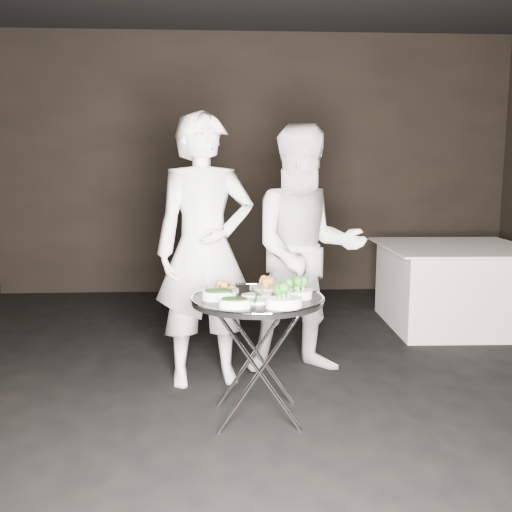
{
  "coord_description": "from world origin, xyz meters",
  "views": [
    {
      "loc": [
        -0.37,
        -3.24,
        1.47
      ],
      "look_at": [
        -0.18,
        0.1,
        0.95
      ],
      "focal_mm": 40.0,
      "sensor_mm": 36.0,
      "label": 1
    }
  ],
  "objects": [
    {
      "name": "asparagus_plate_a",
      "position": [
        -0.18,
        -0.04,
        0.75
      ],
      "size": [
        0.19,
        0.13,
        0.04
      ],
      "rotation": [
        0.0,
        0.0,
        0.2
      ],
      "color": "white",
      "rests_on": "serving_tray"
    },
    {
      "name": "tray_stand",
      "position": [
        -0.18,
        -0.05,
        0.4
      ],
      "size": [
        0.49,
        0.41,
        0.71
      ],
      "rotation": [
        0.0,
        0.0,
        0.01
      ],
      "color": "silver",
      "rests_on": "floor"
    },
    {
      "name": "asparagus_plate_b",
      "position": [
        -0.19,
        -0.2,
        0.75
      ],
      "size": [
        0.18,
        0.12,
        0.04
      ],
      "rotation": [
        0.0,
        0.0,
        -0.12
      ],
      "color": "white",
      "rests_on": "serving_tray"
    },
    {
      "name": "broccoli_bowl_a",
      "position": [
        0.04,
        -0.09,
        0.77
      ],
      "size": [
        0.18,
        0.13,
        0.07
      ],
      "rotation": [
        0.0,
        0.0,
        -0.02
      ],
      "color": "white",
      "rests_on": "serving_tray"
    },
    {
      "name": "serving_tray",
      "position": [
        -0.18,
        -0.05,
        0.72
      ],
      "size": [
        0.77,
        0.77,
        0.04
      ],
      "color": "black",
      "rests_on": "tray_stand"
    },
    {
      "name": "potato_plate_a",
      "position": [
        -0.37,
        0.1,
        0.76
      ],
      "size": [
        0.19,
        0.19,
        0.06
      ],
      "rotation": [
        0.0,
        0.0,
        0.41
      ],
      "color": "beige",
      "rests_on": "serving_tray"
    },
    {
      "name": "greens_bowl",
      "position": [
        0.07,
        0.08,
        0.77
      ],
      "size": [
        0.13,
        0.13,
        0.07
      ],
      "rotation": [
        0.0,
        0.0,
        0.08
      ],
      "color": "white",
      "rests_on": "serving_tray"
    },
    {
      "name": "serving_utensils",
      "position": [
        -0.16,
        0.01,
        0.78
      ],
      "size": [
        0.58,
        0.43,
        0.01
      ],
      "color": "silver",
      "rests_on": "serving_tray"
    },
    {
      "name": "potato_plate_b",
      "position": [
        -0.12,
        0.17,
        0.76
      ],
      "size": [
        0.19,
        0.19,
        0.07
      ],
      "rotation": [
        0.0,
        0.0,
        -0.19
      ],
      "color": "beige",
      "rests_on": "serving_tray"
    },
    {
      "name": "spinach_bowl_a",
      "position": [
        -0.4,
        -0.11,
        0.77
      ],
      "size": [
        0.2,
        0.13,
        0.08
      ],
      "rotation": [
        0.0,
        0.0,
        -0.05
      ],
      "color": "white",
      "rests_on": "serving_tray"
    },
    {
      "name": "dining_table",
      "position": [
        1.77,
        1.84,
        0.38
      ],
      "size": [
        1.33,
        1.33,
        0.76
      ],
      "rotation": [
        0.0,
        0.0,
        -0.03
      ],
      "color": "white",
      "rests_on": "floor"
    },
    {
      "name": "wall_back",
      "position": [
        0.0,
        3.52,
        1.5
      ],
      "size": [
        6.0,
        0.05,
        3.0
      ],
      "primitive_type": "cube",
      "color": "black",
      "rests_on": "floor"
    },
    {
      "name": "spinach_bowl_b",
      "position": [
        -0.31,
        -0.29,
        0.77
      ],
      "size": [
        0.18,
        0.13,
        0.07
      ],
      "rotation": [
        0.0,
        0.0,
        -0.11
      ],
      "color": "white",
      "rests_on": "serving_tray"
    },
    {
      "name": "waiter_right",
      "position": [
        0.22,
        0.73,
        0.89
      ],
      "size": [
        0.91,
        0.74,
        1.77
      ],
      "primitive_type": "imported",
      "rotation": [
        0.0,
        0.0,
        0.08
      ],
      "color": "silver",
      "rests_on": "floor"
    },
    {
      "name": "floor",
      "position": [
        0.0,
        0.0,
        -0.03
      ],
      "size": [
        6.0,
        7.0,
        0.05
      ],
      "primitive_type": "cube",
      "color": "black",
      "rests_on": "ground"
    },
    {
      "name": "waiter_left",
      "position": [
        -0.49,
        0.57,
        0.92
      ],
      "size": [
        0.74,
        0.56,
        1.84
      ],
      "primitive_type": "imported",
      "rotation": [
        0.0,
        0.0,
        0.2
      ],
      "color": "silver",
      "rests_on": "floor"
    },
    {
      "name": "broccoli_bowl_b",
      "position": [
        -0.05,
        -0.3,
        0.77
      ],
      "size": [
        0.22,
        0.18,
        0.08
      ],
      "rotation": [
        0.0,
        0.0,
        0.19
      ],
      "color": "white",
      "rests_on": "serving_tray"
    }
  ]
}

